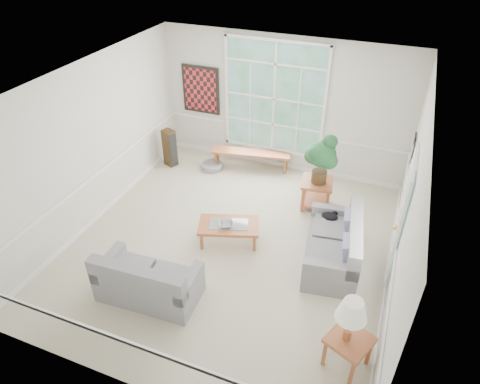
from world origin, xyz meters
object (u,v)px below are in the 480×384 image
loveseat_right (333,242)px  loveseat_front (148,275)px  end_table (316,194)px  side_table (347,351)px  coffee_table (229,233)px

loveseat_right → loveseat_front: bearing=-152.3°
end_table → side_table: size_ratio=1.14×
end_table → side_table: bearing=-70.3°
side_table → end_table: bearing=109.7°
coffee_table → end_table: (1.20, 1.66, 0.10)m
loveseat_front → side_table: (3.08, -0.10, -0.15)m
coffee_table → end_table: 2.05m
loveseat_front → coffee_table: (0.66, 1.63, -0.22)m
coffee_table → end_table: end_table is taller
coffee_table → side_table: 2.98m
coffee_table → side_table: side_table is taller
loveseat_front → coffee_table: 1.77m
end_table → side_table: (1.22, -3.39, -0.04)m
coffee_table → side_table: size_ratio=2.03×
loveseat_right → coffee_table: size_ratio=1.54×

